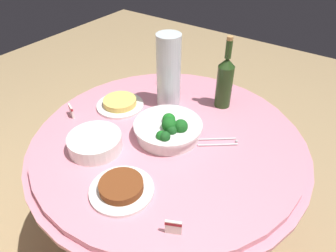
{
  "coord_description": "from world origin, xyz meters",
  "views": [
    {
      "loc": [
        -0.58,
        0.82,
        1.55
      ],
      "look_at": [
        0.0,
        0.0,
        0.79
      ],
      "focal_mm": 33.16,
      "sensor_mm": 36.0,
      "label": 1
    }
  ],
  "objects_px": {
    "broccoli_bowl": "(169,129)",
    "serving_tongs": "(219,142)",
    "plate_stack": "(95,142)",
    "decorative_fruit_vase": "(169,73)",
    "food_plate_stir_fry": "(121,188)",
    "label_placard_mid": "(173,227)",
    "food_plate_noodles": "(120,103)",
    "label_placard_front": "(164,80)",
    "label_placard_rear": "(71,110)",
    "wine_bottle": "(225,81)"
  },
  "relations": [
    {
      "from": "broccoli_bowl",
      "to": "serving_tongs",
      "type": "relative_size",
      "value": 1.82
    },
    {
      "from": "broccoli_bowl",
      "to": "plate_stack",
      "type": "bearing_deg",
      "value": 49.52
    },
    {
      "from": "plate_stack",
      "to": "decorative_fruit_vase",
      "type": "height_order",
      "value": "decorative_fruit_vase"
    },
    {
      "from": "plate_stack",
      "to": "food_plate_stir_fry",
      "type": "relative_size",
      "value": 0.95
    },
    {
      "from": "plate_stack",
      "to": "label_placard_mid",
      "type": "bearing_deg",
      "value": 163.41
    },
    {
      "from": "food_plate_noodles",
      "to": "food_plate_stir_fry",
      "type": "height_order",
      "value": "food_plate_stir_fry"
    },
    {
      "from": "decorative_fruit_vase",
      "to": "food_plate_stir_fry",
      "type": "relative_size",
      "value": 1.55
    },
    {
      "from": "food_plate_noodles",
      "to": "label_placard_mid",
      "type": "height_order",
      "value": "label_placard_mid"
    },
    {
      "from": "label_placard_front",
      "to": "label_placard_mid",
      "type": "relative_size",
      "value": 1.0
    },
    {
      "from": "food_plate_stir_fry",
      "to": "label_placard_rear",
      "type": "height_order",
      "value": "label_placard_rear"
    },
    {
      "from": "serving_tongs",
      "to": "label_placard_front",
      "type": "xyz_separation_m",
      "value": [
        0.45,
        -0.25,
        0.03
      ]
    },
    {
      "from": "plate_stack",
      "to": "food_plate_stir_fry",
      "type": "xyz_separation_m",
      "value": [
        -0.23,
        0.11,
        -0.01
      ]
    },
    {
      "from": "decorative_fruit_vase",
      "to": "label_placard_rear",
      "type": "xyz_separation_m",
      "value": [
        0.3,
        0.34,
        -0.13
      ]
    },
    {
      "from": "food_plate_stir_fry",
      "to": "decorative_fruit_vase",
      "type": "bearing_deg",
      "value": -71.23
    },
    {
      "from": "plate_stack",
      "to": "food_plate_noodles",
      "type": "relative_size",
      "value": 0.95
    },
    {
      "from": "label_placard_front",
      "to": "label_placard_mid",
      "type": "distance_m",
      "value": 0.88
    },
    {
      "from": "label_placard_front",
      "to": "label_placard_mid",
      "type": "height_order",
      "value": "same"
    },
    {
      "from": "broccoli_bowl",
      "to": "decorative_fruit_vase",
      "type": "distance_m",
      "value": 0.28
    },
    {
      "from": "plate_stack",
      "to": "wine_bottle",
      "type": "bearing_deg",
      "value": -114.98
    },
    {
      "from": "label_placard_front",
      "to": "label_placard_rear",
      "type": "height_order",
      "value": "same"
    },
    {
      "from": "decorative_fruit_vase",
      "to": "plate_stack",
      "type": "bearing_deg",
      "value": 83.55
    },
    {
      "from": "broccoli_bowl",
      "to": "decorative_fruit_vase",
      "type": "height_order",
      "value": "decorative_fruit_vase"
    },
    {
      "from": "serving_tongs",
      "to": "food_plate_noodles",
      "type": "relative_size",
      "value": 0.7
    },
    {
      "from": "food_plate_noodles",
      "to": "food_plate_stir_fry",
      "type": "xyz_separation_m",
      "value": [
        -0.35,
        0.38,
        0.0
      ]
    },
    {
      "from": "wine_bottle",
      "to": "serving_tongs",
      "type": "xyz_separation_m",
      "value": [
        -0.12,
        0.25,
        -0.12
      ]
    },
    {
      "from": "wine_bottle",
      "to": "decorative_fruit_vase",
      "type": "distance_m",
      "value": 0.26
    },
    {
      "from": "serving_tongs",
      "to": "food_plate_stir_fry",
      "type": "bearing_deg",
      "value": 70.2
    },
    {
      "from": "broccoli_bowl",
      "to": "label_placard_rear",
      "type": "xyz_separation_m",
      "value": [
        0.44,
        0.13,
        -0.01
      ]
    },
    {
      "from": "wine_bottle",
      "to": "label_placard_mid",
      "type": "bearing_deg",
      "value": 105.96
    },
    {
      "from": "wine_bottle",
      "to": "food_plate_stir_fry",
      "type": "bearing_deg",
      "value": 87.26
    },
    {
      "from": "decorative_fruit_vase",
      "to": "label_placard_front",
      "type": "bearing_deg",
      "value": -46.45
    },
    {
      "from": "wine_bottle",
      "to": "plate_stack",
      "type": "bearing_deg",
      "value": 65.02
    },
    {
      "from": "broccoli_bowl",
      "to": "label_placard_mid",
      "type": "height_order",
      "value": "broccoli_bowl"
    },
    {
      "from": "decorative_fruit_vase",
      "to": "food_plate_noodles",
      "type": "relative_size",
      "value": 1.55
    },
    {
      "from": "serving_tongs",
      "to": "food_plate_stir_fry",
      "type": "height_order",
      "value": "food_plate_stir_fry"
    },
    {
      "from": "wine_bottle",
      "to": "serving_tongs",
      "type": "height_order",
      "value": "wine_bottle"
    },
    {
      "from": "plate_stack",
      "to": "serving_tongs",
      "type": "xyz_separation_m",
      "value": [
        -0.38,
        -0.31,
        -0.03
      ]
    },
    {
      "from": "broccoli_bowl",
      "to": "wine_bottle",
      "type": "bearing_deg",
      "value": -101.8
    },
    {
      "from": "plate_stack",
      "to": "decorative_fruit_vase",
      "type": "relative_size",
      "value": 0.62
    },
    {
      "from": "wine_bottle",
      "to": "decorative_fruit_vase",
      "type": "bearing_deg",
      "value": 32.03
    },
    {
      "from": "plate_stack",
      "to": "label_placard_rear",
      "type": "relative_size",
      "value": 3.82
    },
    {
      "from": "plate_stack",
      "to": "food_plate_stir_fry",
      "type": "height_order",
      "value": "plate_stack"
    },
    {
      "from": "decorative_fruit_vase",
      "to": "food_plate_noodles",
      "type": "bearing_deg",
      "value": 41.65
    },
    {
      "from": "food_plate_noodles",
      "to": "label_placard_rear",
      "type": "distance_m",
      "value": 0.22
    },
    {
      "from": "broccoli_bowl",
      "to": "label_placard_front",
      "type": "bearing_deg",
      "value": -51.52
    },
    {
      "from": "serving_tongs",
      "to": "label_placard_mid",
      "type": "bearing_deg",
      "value": 100.56
    },
    {
      "from": "serving_tongs",
      "to": "label_placard_front",
      "type": "height_order",
      "value": "label_placard_front"
    },
    {
      "from": "food_plate_stir_fry",
      "to": "label_placard_front",
      "type": "relative_size",
      "value": 4.0
    },
    {
      "from": "food_plate_stir_fry",
      "to": "label_placard_rear",
      "type": "distance_m",
      "value": 0.52
    },
    {
      "from": "food_plate_stir_fry",
      "to": "label_placard_rear",
      "type": "bearing_deg",
      "value": -22.74
    }
  ]
}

